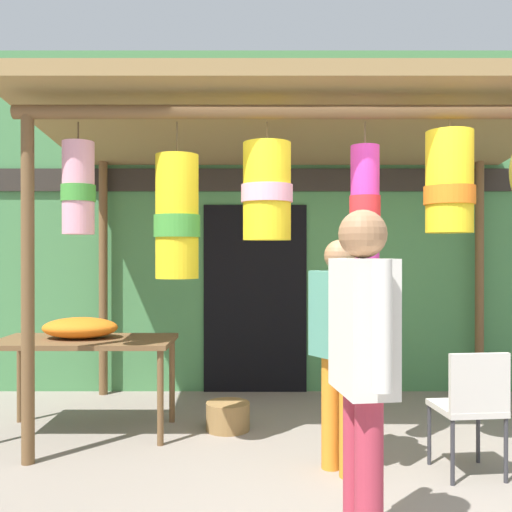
# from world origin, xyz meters

# --- Properties ---
(ground_plane) EXTENTS (30.00, 30.00, 0.00)m
(ground_plane) POSITION_xyz_m (0.00, 0.00, 0.00)
(ground_plane) COLOR gray
(shop_facade) EXTENTS (11.21, 0.29, 3.66)m
(shop_facade) POSITION_xyz_m (-0.00, 2.30, 1.83)
(shop_facade) COLOR #47844C
(shop_facade) RESTS_ON ground_plane
(market_stall_canopy) EXTENTS (4.45, 2.47, 2.77)m
(market_stall_canopy) POSITION_xyz_m (-0.23, 0.84, 2.36)
(market_stall_canopy) COLOR brown
(market_stall_canopy) RESTS_ON ground_plane
(display_table) EXTENTS (1.44, 0.71, 0.78)m
(display_table) POSITION_xyz_m (-2.07, 0.77, 0.70)
(display_table) COLOR brown
(display_table) RESTS_ON ground_plane
(flower_heap_on_table) EXTENTS (0.62, 0.44, 0.17)m
(flower_heap_on_table) POSITION_xyz_m (-2.11, 0.81, 0.86)
(flower_heap_on_table) COLOR orange
(flower_heap_on_table) RESTS_ON display_table
(folding_chair) EXTENTS (0.44, 0.44, 0.84)m
(folding_chair) POSITION_xyz_m (0.76, -0.16, 0.50)
(folding_chair) COLOR beige
(folding_chair) RESTS_ON ground_plane
(wicker_basket_by_table) EXTENTS (0.37, 0.37, 0.23)m
(wicker_basket_by_table) POSITION_xyz_m (-0.90, 0.85, 0.12)
(wicker_basket_by_table) COLOR olive
(wicker_basket_by_table) RESTS_ON ground_plane
(customer_foreground) EXTENTS (0.41, 0.51, 1.57)m
(customer_foreground) POSITION_xyz_m (-0.10, -0.08, 0.92)
(customer_foreground) COLOR orange
(customer_foreground) RESTS_ON ground_plane
(shopper_by_bananas) EXTENTS (0.27, 0.59, 1.68)m
(shopper_by_bananas) POSITION_xyz_m (-0.16, -1.25, 1.00)
(shopper_by_bananas) COLOR #B23347
(shopper_by_bananas) RESTS_ON ground_plane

